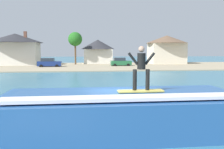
{
  "coord_description": "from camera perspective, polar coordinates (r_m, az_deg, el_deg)",
  "views": [
    {
      "loc": [
        -1.48,
        -10.15,
        3.23
      ],
      "look_at": [
        0.09,
        3.26,
        1.9
      ],
      "focal_mm": 38.35,
      "sensor_mm": 36.0,
      "label": 1
    }
  ],
  "objects": [
    {
      "name": "car_near_shore",
      "position": [
        48.38,
        -14.76,
        2.74
      ],
      "size": [
        4.53,
        2.19,
        1.86
      ],
      "color": "navy",
      "rests_on": "ground_plane"
    },
    {
      "name": "house_small_cottage",
      "position": [
        59.54,
        -3.43,
        5.82
      ],
      "size": [
        8.43,
        8.43,
        6.02
      ],
      "color": "silver",
      "rests_on": "ground_plane"
    },
    {
      "name": "surfer",
      "position": [
        9.33,
        7.01,
        2.1
      ],
      "size": [
        1.08,
        0.32,
        1.72
      ],
      "color": "black",
      "rests_on": "surfboard"
    },
    {
      "name": "tree_tall_bare",
      "position": [
        55.25,
        -8.77,
        8.27
      ],
      "size": [
        3.17,
        3.17,
        7.5
      ],
      "color": "brown",
      "rests_on": "ground_plane"
    },
    {
      "name": "car_far_shore",
      "position": [
        49.86,
        2.04,
        3.0
      ],
      "size": [
        4.26,
        2.28,
        1.86
      ],
      "color": "#23663D",
      "rests_on": "ground_plane"
    },
    {
      "name": "shoreline_bank",
      "position": [
        50.15,
        -4.98,
        2.01
      ],
      "size": [
        120.0,
        25.85,
        0.17
      ],
      "color": "tan",
      "rests_on": "ground_plane"
    },
    {
      "name": "surfboard",
      "position": [
        9.43,
        6.83,
        -3.91
      ],
      "size": [
        1.8,
        0.48,
        0.06
      ],
      "color": "#EAD159",
      "rests_on": "wave_crest"
    },
    {
      "name": "house_gabled_white",
      "position": [
        59.99,
        12.89,
        6.31
      ],
      "size": [
        10.1,
        10.1,
        6.99
      ],
      "color": "beige",
      "rests_on": "ground_plane"
    },
    {
      "name": "ground_plane",
      "position": [
        10.75,
        1.55,
        -11.87
      ],
      "size": [
        260.0,
        260.0,
        0.0
      ],
      "primitive_type": "plane",
      "color": "teal"
    },
    {
      "name": "house_with_chimney",
      "position": [
        56.68,
        -22.05,
        6.22
      ],
      "size": [
        11.97,
        11.97,
        7.43
      ],
      "color": "silver",
      "rests_on": "ground_plane"
    },
    {
      "name": "wave_crest",
      "position": [
        9.92,
        2.67,
        -8.72
      ],
      "size": [
        9.84,
        4.2,
        1.65
      ],
      "color": "#295997",
      "rests_on": "ground_plane"
    }
  ]
}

